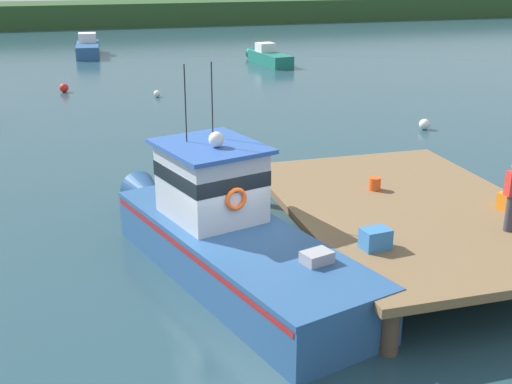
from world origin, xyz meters
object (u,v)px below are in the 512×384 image
at_px(crate_single_by_cleat, 376,239).
at_px(moored_boat_off_the_point, 268,57).
at_px(moored_boat_near_channel, 88,48).
at_px(mooring_buoy_inshore, 157,94).
at_px(mooring_buoy_channel_marker, 424,124).
at_px(main_fishing_boat, 225,233).
at_px(mooring_buoy_outer, 64,88).
at_px(bait_bucket, 375,184).
at_px(crate_stack_mid_dock, 511,201).

height_order(crate_single_by_cleat, moored_boat_off_the_point, crate_single_by_cleat).
xyz_separation_m(moored_boat_near_channel, mooring_buoy_inshore, (2.81, -17.15, -0.38)).
relative_size(crate_single_by_cleat, moored_boat_off_the_point, 0.11).
distance_m(moored_boat_near_channel, mooring_buoy_inshore, 17.38).
height_order(crate_single_by_cleat, mooring_buoy_channel_marker, crate_single_by_cleat).
xyz_separation_m(crate_single_by_cleat, moored_boat_off_the_point, (7.52, 32.60, -0.94)).
relative_size(main_fishing_boat, moored_boat_off_the_point, 1.76).
relative_size(mooring_buoy_inshore, mooring_buoy_outer, 0.72).
xyz_separation_m(bait_bucket, mooring_buoy_channel_marker, (7.05, 9.66, -1.14)).
bearing_deg(crate_stack_mid_dock, mooring_buoy_outer, 112.92).
height_order(moored_boat_near_channel, mooring_buoy_channel_marker, moored_boat_near_channel).
bearing_deg(crate_stack_mid_dock, bait_bucket, 139.56).
xyz_separation_m(crate_single_by_cleat, crate_stack_mid_dock, (4.25, 1.22, -0.01)).
bearing_deg(moored_boat_near_channel, bait_bucket, -80.91).
relative_size(crate_single_by_cleat, moored_boat_near_channel, 0.09).
relative_size(crate_single_by_cleat, crate_stack_mid_dock, 1.00).
height_order(bait_bucket, moored_boat_off_the_point, bait_bucket).
bearing_deg(main_fishing_boat, mooring_buoy_channel_marker, 43.72).
bearing_deg(moored_boat_near_channel, mooring_buoy_inshore, -80.70).
distance_m(mooring_buoy_channel_marker, mooring_buoy_outer, 19.71).
bearing_deg(mooring_buoy_inshore, main_fishing_boat, -93.51).
bearing_deg(main_fishing_boat, mooring_buoy_inshore, 86.49).
relative_size(crate_single_by_cleat, mooring_buoy_inshore, 1.70).
bearing_deg(mooring_buoy_inshore, crate_single_by_cleat, -86.36).
xyz_separation_m(crate_stack_mid_dock, bait_bucket, (-2.61, 2.23, -0.04)).
distance_m(main_fishing_boat, moored_boat_off_the_point, 32.16).
xyz_separation_m(crate_single_by_cleat, mooring_buoy_channel_marker, (8.68, 13.10, -1.19)).
relative_size(main_fishing_boat, crate_single_by_cleat, 16.52).
bearing_deg(crate_single_by_cleat, moored_boat_near_channel, 96.05).
distance_m(main_fishing_boat, mooring_buoy_inshore, 21.23).
xyz_separation_m(crate_stack_mid_dock, moored_boat_near_channel, (-8.54, 39.24, -0.86)).
bearing_deg(moored_boat_off_the_point, moored_boat_near_channel, 146.37).
distance_m(bait_bucket, moored_boat_near_channel, 37.49).
bearing_deg(crate_single_by_cleat, mooring_buoy_inshore, 93.64).
bearing_deg(moored_boat_near_channel, main_fishing_boat, -87.74).
bearing_deg(mooring_buoy_outer, main_fishing_boat, -81.77).
height_order(bait_bucket, mooring_buoy_outer, bait_bucket).
bearing_deg(main_fishing_boat, moored_boat_off_the_point, 71.32).
distance_m(bait_bucket, moored_boat_off_the_point, 29.76).
relative_size(main_fishing_boat, mooring_buoy_outer, 20.13).
distance_m(moored_boat_near_channel, mooring_buoy_outer, 14.60).
relative_size(moored_boat_off_the_point, mooring_buoy_channel_marker, 12.12).
relative_size(bait_bucket, moored_boat_near_channel, 0.05).
height_order(moored_boat_off_the_point, mooring_buoy_channel_marker, moored_boat_off_the_point).
height_order(bait_bucket, mooring_buoy_inshore, bait_bucket).
bearing_deg(mooring_buoy_channel_marker, mooring_buoy_outer, 139.17).
height_order(main_fishing_boat, bait_bucket, main_fishing_boat).
relative_size(crate_stack_mid_dock, mooring_buoy_channel_marker, 1.29).
bearing_deg(bait_bucket, mooring_buoy_inshore, 98.91).
height_order(moored_boat_off_the_point, mooring_buoy_inshore, moored_boat_off_the_point).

